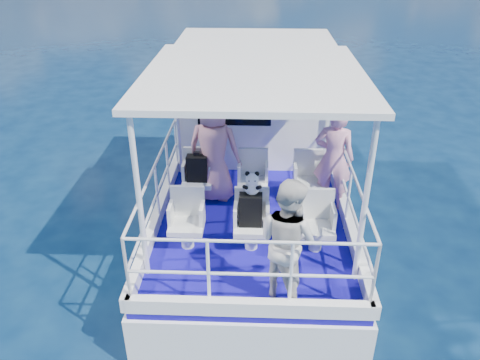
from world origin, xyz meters
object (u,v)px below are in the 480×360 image
passenger_stbd_aft (287,240)px  passenger_port_fwd (214,149)px  panda (252,183)px  backpack_center (251,210)px

passenger_stbd_aft → passenger_port_fwd: bearing=-22.3°
passenger_stbd_aft → panda: bearing=-22.9°
backpack_center → panda: 0.40m
passenger_port_fwd → panda: size_ratio=5.30×
passenger_port_fwd → panda: bearing=125.7°
passenger_port_fwd → panda: 1.50m
passenger_port_fwd → backpack_center: 1.53m
passenger_port_fwd → passenger_stbd_aft: bearing=125.3°
backpack_center → panda: (0.02, 0.03, 0.40)m
panda → passenger_stbd_aft: bearing=-66.0°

